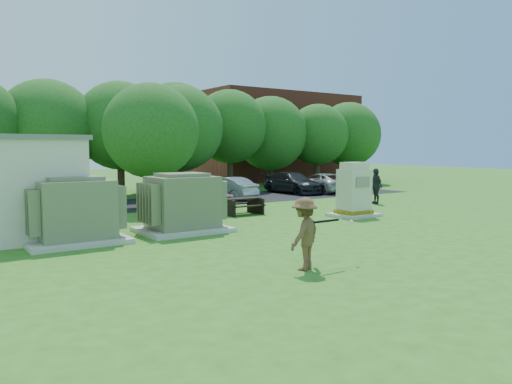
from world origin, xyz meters
TOP-DOWN VIEW (x-y plane):
  - ground at (0.00, 0.00)m, footprint 120.00×120.00m
  - brick_building at (18.00, 27.00)m, footprint 15.00×8.00m
  - parking_strip at (7.00, 13.50)m, footprint 20.00×6.00m
  - transformer_left at (-6.50, 4.50)m, footprint 3.00×2.40m
  - transformer_right at (-2.80, 4.50)m, footprint 3.00×2.40m
  - generator_cabinet at (5.06, 3.89)m, footprint 1.92×1.57m
  - picnic_table at (1.40, 7.17)m, footprint 1.73×1.30m
  - batter at (-2.86, -2.22)m, footprint 1.30×1.05m
  - person_at_picnic at (0.74, 7.45)m, footprint 0.77×0.62m
  - person_walking_right at (9.55, 6.71)m, footprint 0.77×1.19m
  - car_white at (1.22, 13.57)m, footprint 3.20×4.45m
  - car_silver_a at (4.32, 13.28)m, footprint 2.31×4.11m
  - car_dark at (9.87, 14.08)m, footprint 2.04×4.78m
  - car_silver_b at (11.92, 13.52)m, footprint 2.66×4.82m
  - batting_equipment at (-2.22, -2.30)m, footprint 1.55×0.17m
  - tree_row at (1.75, 18.50)m, footprint 41.30×13.30m

SIDE VIEW (x-z plane):
  - ground at x=0.00m, z-range 0.00..0.00m
  - parking_strip at x=7.00m, z-range 0.00..0.01m
  - picnic_table at x=1.40m, z-range 0.09..0.83m
  - car_silver_b at x=11.92m, z-range 0.00..1.28m
  - car_silver_a at x=4.32m, z-range 0.00..1.28m
  - car_dark at x=9.87m, z-range 0.00..1.38m
  - car_white at x=1.22m, z-range 0.00..1.41m
  - person_at_picnic at x=0.74m, z-range 0.00..1.52m
  - batter at x=-2.86m, z-range 0.00..1.76m
  - person_walking_right at x=9.55m, z-range 0.00..1.89m
  - transformer_left at x=-6.50m, z-range -0.07..2.00m
  - transformer_right at x=-2.80m, z-range -0.07..2.00m
  - generator_cabinet at x=5.06m, z-range -0.15..2.20m
  - batting_equipment at x=-2.22m, z-range 1.05..1.22m
  - brick_building at x=18.00m, z-range 0.00..8.00m
  - tree_row at x=1.75m, z-range 0.50..7.80m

